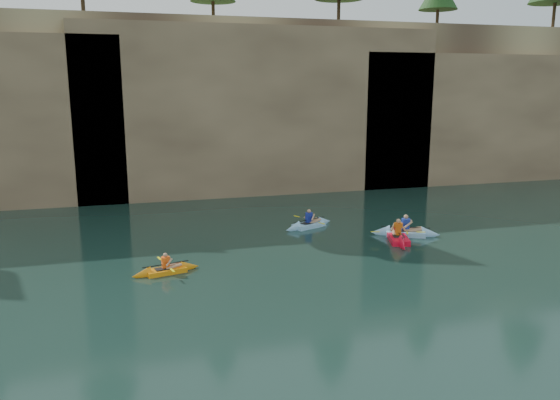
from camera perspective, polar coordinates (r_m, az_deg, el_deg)
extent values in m
plane|color=black|center=(16.60, 11.39, -14.27)|extent=(160.00, 160.00, 0.00)
cube|color=tan|center=(43.74, -6.76, 10.20)|extent=(70.00, 16.00, 12.00)
cube|color=#987C5C|center=(36.91, -1.74, 9.50)|extent=(24.00, 2.40, 11.40)
cube|color=#987C5C|center=(46.13, 23.38, 8.06)|extent=(26.00, 2.40, 9.84)
cube|color=black|center=(35.69, -10.83, 2.59)|extent=(3.50, 1.00, 3.20)
cube|color=black|center=(39.35, 9.93, 4.43)|extent=(5.00, 1.00, 4.50)
cube|color=orange|center=(22.10, -11.83, -7.20)|extent=(2.20, 1.12, 0.23)
cone|color=orange|center=(22.39, -9.40, -6.85)|extent=(0.87, 0.78, 0.63)
cone|color=orange|center=(21.85, -14.32, -7.55)|extent=(0.87, 0.78, 0.63)
cube|color=black|center=(22.03, -12.21, -7.05)|extent=(0.63, 0.51, 0.04)
cube|color=#F85A14|center=(22.00, -11.86, -6.40)|extent=(0.32, 0.25, 0.42)
sphere|color=tan|center=(21.91, -11.90, -5.65)|extent=(0.18, 0.18, 0.18)
cylinder|color=black|center=(22.02, -11.86, -6.58)|extent=(1.81, 0.46, 0.04)
cube|color=#FFFA15|center=(22.78, -12.49, -5.98)|extent=(0.17, 0.43, 0.02)
cube|color=#FFFA15|center=(21.27, -11.18, -7.22)|extent=(0.17, 0.43, 0.02)
cube|color=#97CDFE|center=(27.53, 12.95, -3.36)|extent=(2.69, 1.82, 0.29)
cone|color=#97CDFE|center=(27.66, 15.46, -3.42)|extent=(1.16, 1.10, 0.80)
cone|color=#97CDFE|center=(27.45, 10.43, -3.30)|extent=(1.16, 1.10, 0.80)
cube|color=black|center=(27.49, 12.65, -3.12)|extent=(0.71, 0.68, 0.04)
cube|color=#1C339C|center=(27.42, 12.99, -2.51)|extent=(0.43, 0.36, 0.53)
sphere|color=tan|center=(27.33, 13.03, -1.72)|extent=(0.22, 0.22, 0.22)
cylinder|color=black|center=(27.46, 12.98, -2.79)|extent=(2.17, 1.00, 0.04)
cube|color=#FFFA15|center=(28.50, 12.82, -2.24)|extent=(0.25, 0.42, 0.02)
cube|color=#FFFA15|center=(26.42, 13.16, -3.38)|extent=(0.25, 0.42, 0.02)
cube|color=red|center=(26.60, 12.20, -3.87)|extent=(1.63, 2.89, 0.29)
cone|color=red|center=(27.83, 11.72, -3.14)|extent=(1.05, 1.17, 0.80)
cone|color=red|center=(25.37, 12.73, -4.67)|extent=(1.05, 1.17, 0.80)
cube|color=black|center=(26.42, 12.27, -3.72)|extent=(0.64, 0.67, 0.04)
cube|color=#D55F12|center=(26.48, 12.24, -2.98)|extent=(0.33, 0.42, 0.53)
sphere|color=tan|center=(26.39, 12.28, -2.18)|extent=(0.22, 0.22, 0.22)
cylinder|color=black|center=(26.52, 12.23, -3.27)|extent=(0.75, 2.26, 0.04)
cube|color=#FFFA15|center=(26.34, 9.92, -3.28)|extent=(0.42, 0.20, 0.02)
cube|color=#FFFA15|center=(26.74, 14.50, -3.26)|extent=(0.42, 0.20, 0.02)
cube|color=#98D1FE|center=(28.46, 3.03, -2.60)|extent=(2.51, 1.65, 0.26)
cone|color=#98D1FE|center=(29.21, 4.68, -2.24)|extent=(1.07, 1.00, 0.72)
cone|color=#98D1FE|center=(27.73, 1.30, -2.98)|extent=(1.07, 1.00, 0.72)
cube|color=black|center=(28.33, 2.81, -2.45)|extent=(0.68, 0.63, 0.04)
cube|color=navy|center=(28.36, 3.04, -1.86)|extent=(0.38, 0.32, 0.48)
sphere|color=tan|center=(28.28, 3.05, -1.18)|extent=(0.20, 0.20, 0.20)
cylinder|color=black|center=(28.39, 3.04, -2.07)|extent=(1.96, 0.88, 0.04)
cube|color=#FFFA15|center=(29.09, 1.76, -1.72)|extent=(0.24, 0.42, 0.02)
cube|color=#FFFA15|center=(27.71, 4.38, -2.44)|extent=(0.24, 0.42, 0.02)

